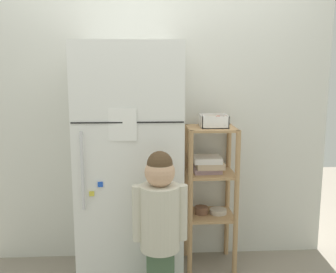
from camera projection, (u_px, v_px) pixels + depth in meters
kitchen_wall_back at (159, 122)px, 3.07m from camera, size 2.65×0.03×2.17m
refrigerator at (130, 164)px, 2.78m from camera, size 0.71×0.62×1.67m
child_standing at (160, 217)px, 2.38m from camera, size 0.33×0.24×1.03m
pantry_shelf_unit at (210, 181)px, 2.97m from camera, size 0.37×0.34×1.08m
fruit_bin at (216, 122)px, 2.90m from camera, size 0.19×0.20×0.09m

